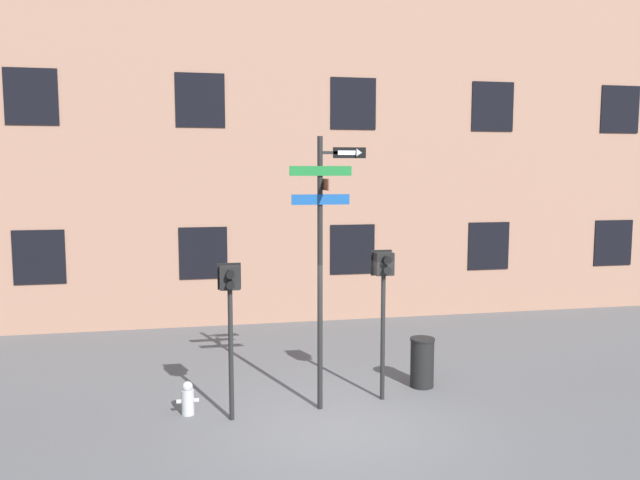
% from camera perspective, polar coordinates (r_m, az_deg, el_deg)
% --- Properties ---
extents(ground_plane, '(60.00, 60.00, 0.00)m').
position_cam_1_polar(ground_plane, '(10.40, 1.73, -16.70)').
color(ground_plane, '#515154').
extents(building_facade, '(24.00, 0.63, 11.72)m').
position_cam_1_polar(building_facade, '(16.90, -3.95, 12.38)').
color(building_facade, '#936B56').
rests_on(building_facade, ground_plane).
extents(street_sign_pole, '(1.30, 0.78, 4.64)m').
position_cam_1_polar(street_sign_pole, '(10.43, 0.30, -0.62)').
color(street_sign_pole, black).
rests_on(street_sign_pole, ground_plane).
extents(pedestrian_signal_left, '(0.38, 0.40, 2.58)m').
position_cam_1_polar(pedestrian_signal_left, '(10.17, -8.23, -5.31)').
color(pedestrian_signal_left, black).
rests_on(pedestrian_signal_left, ground_plane).
extents(pedestrian_signal_right, '(0.38, 0.40, 2.68)m').
position_cam_1_polar(pedestrian_signal_right, '(11.02, 5.83, -3.96)').
color(pedestrian_signal_right, black).
rests_on(pedestrian_signal_right, ground_plane).
extents(fire_hydrant, '(0.37, 0.21, 0.57)m').
position_cam_1_polar(fire_hydrant, '(10.99, -12.01, -14.01)').
color(fire_hydrant, '#A5A5A8').
rests_on(fire_hydrant, ground_plane).
extents(trash_bin, '(0.47, 0.47, 0.94)m').
position_cam_1_polar(trash_bin, '(12.16, 9.32, -10.97)').
color(trash_bin, black).
rests_on(trash_bin, ground_plane).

